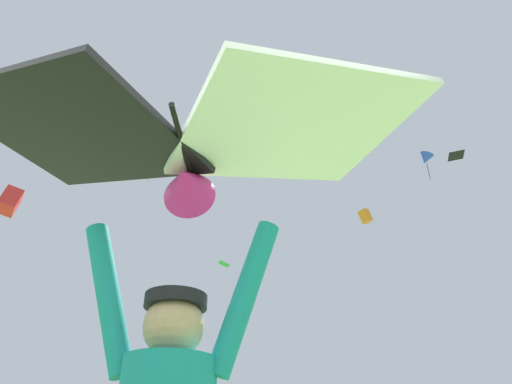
# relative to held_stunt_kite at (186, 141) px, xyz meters

# --- Properties ---
(held_stunt_kite) EXTENTS (2.18, 1.27, 0.44)m
(held_stunt_kite) POSITION_rel_held_stunt_kite_xyz_m (0.00, 0.00, 0.00)
(held_stunt_kite) COLOR black
(distant_kite_red_mid_left) EXTENTS (0.77, 0.98, 1.04)m
(distant_kite_red_mid_left) POSITION_rel_held_stunt_kite_xyz_m (-9.31, 10.24, 6.36)
(distant_kite_red_mid_left) COLOR red
(distant_kite_blue_low_right) EXTENTS (1.07, 1.09, 2.16)m
(distant_kite_blue_low_right) POSITION_rel_held_stunt_kite_xyz_m (7.31, 25.13, 16.44)
(distant_kite_blue_low_right) COLOR blue
(distant_kite_green_overhead_distant) EXTENTS (1.09, 1.08, 1.65)m
(distant_kite_green_overhead_distant) POSITION_rel_held_stunt_kite_xyz_m (-10.44, 22.97, 16.41)
(distant_kite_green_overhead_distant) COLOR green
(distant_kite_black_high_left) EXTENTS (1.11, 1.11, 0.19)m
(distant_kite_black_high_left) POSITION_rel_held_stunt_kite_xyz_m (7.51, 19.93, 13.05)
(distant_kite_black_high_left) COLOR black
(distant_kite_orange_high_right) EXTENTS (1.14, 1.03, 1.22)m
(distant_kite_orange_high_right) POSITION_rel_held_stunt_kite_xyz_m (3.71, 32.14, 16.24)
(distant_kite_orange_high_right) COLOR orange
(distant_kite_black_mid_right) EXTENTS (0.61, 0.60, 0.23)m
(distant_kite_black_mid_right) POSITION_rel_held_stunt_kite_xyz_m (1.28, 16.41, 11.37)
(distant_kite_black_mid_right) COLOR black
(distant_kite_green_far_center) EXTENTS (1.06, 1.12, 0.50)m
(distant_kite_green_far_center) POSITION_rel_held_stunt_kite_xyz_m (-7.85, 34.31, 13.98)
(distant_kite_green_far_center) COLOR green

